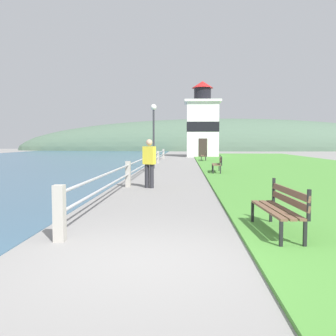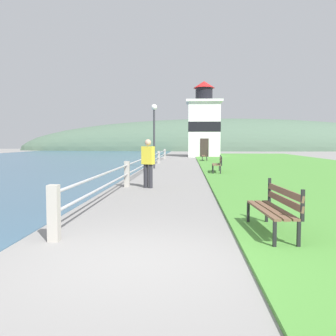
# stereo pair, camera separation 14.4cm
# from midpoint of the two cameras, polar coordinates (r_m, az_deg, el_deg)

# --- Properties ---
(ground_plane) EXTENTS (160.00, 160.00, 0.00)m
(ground_plane) POSITION_cam_midpoint_polar(r_m,az_deg,el_deg) (5.36, -4.92, -14.06)
(ground_plane) COLOR gray
(grass_verge) EXTENTS (12.00, 54.87, 0.06)m
(grass_verge) POSITION_cam_midpoint_polar(r_m,az_deg,el_deg) (24.40, 19.04, -0.02)
(grass_verge) COLOR #4C8E38
(grass_verge) RESTS_ON ground_plane
(seawall_railing) EXTENTS (0.18, 30.27, 0.95)m
(seawall_railing) POSITION_cam_midpoint_polar(r_m,az_deg,el_deg) (21.24, -3.23, 1.09)
(seawall_railing) COLOR #A8A399
(seawall_railing) RESTS_ON ground_plane
(park_bench_near) EXTENTS (0.59, 1.85, 0.94)m
(park_bench_near) POSITION_cam_midpoint_polar(r_m,az_deg,el_deg) (6.90, 16.22, -5.52)
(park_bench_near) COLOR brown
(park_bench_near) RESTS_ON ground_plane
(park_bench_midway) EXTENTS (0.56, 1.80, 0.94)m
(park_bench_midway) POSITION_cam_midpoint_polar(r_m,az_deg,el_deg) (19.77, 7.42, 0.74)
(park_bench_midway) COLOR brown
(park_bench_midway) RESTS_ON ground_plane
(park_bench_far) EXTENTS (0.54, 1.87, 0.94)m
(park_bench_far) POSITION_cam_midpoint_polar(r_m,az_deg,el_deg) (32.07, 5.45, 2.01)
(park_bench_far) COLOR brown
(park_bench_far) RESTS_ON ground_plane
(lighthouse) EXTENTS (3.92, 3.92, 8.28)m
(lighthouse) POSITION_cam_midpoint_polar(r_m,az_deg,el_deg) (41.72, 5.15, 6.59)
(lighthouse) COLOR white
(lighthouse) RESTS_ON ground_plane
(person_strolling) EXTENTS (0.48, 0.38, 1.75)m
(person_strolling) POSITION_cam_midpoint_polar(r_m,az_deg,el_deg) (13.43, -3.18, 0.98)
(person_strolling) COLOR #28282D
(person_strolling) RESTS_ON ground_plane
(lamp_post) EXTENTS (0.36, 0.36, 3.96)m
(lamp_post) POSITION_cam_midpoint_polar(r_m,az_deg,el_deg) (23.20, -2.38, 6.69)
(lamp_post) COLOR #333338
(lamp_post) RESTS_ON ground_plane
(distant_hillside) EXTENTS (80.00, 16.00, 12.00)m
(distant_hillside) POSITION_cam_midpoint_polar(r_m,az_deg,el_deg) (72.02, 8.45, 2.68)
(distant_hillside) COLOR #4C6651
(distant_hillside) RESTS_ON ground_plane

